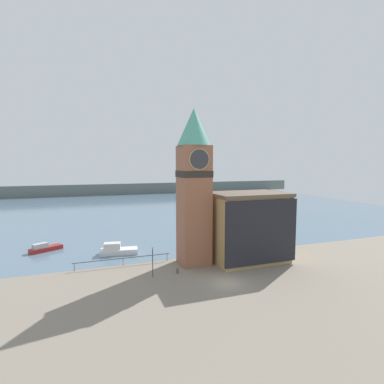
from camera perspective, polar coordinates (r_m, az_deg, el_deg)
The scene contains 10 objects.
ground_plane at distance 37.77m, azimuth 6.73°, elevation -16.83°, with size 160.00×160.00×0.00m, color gray.
water at distance 104.20m, azimuth -10.89°, elevation -2.55°, with size 160.00×120.00×0.00m.
far_shoreline at distance 143.37m, azimuth -13.38°, elevation 0.56°, with size 180.00×3.00×5.00m.
pier_railing at distance 44.09m, azimuth -13.01°, elevation -12.30°, with size 13.37×0.08×1.09m.
clock_tower at distance 41.99m, azimuth 0.37°, elevation 1.80°, with size 4.66×4.66×21.91m.
pier_building at distance 45.02m, azimuth 10.64°, elevation -6.49°, with size 11.00×7.76×10.09m.
boat_near at distance 49.69m, azimuth -14.04°, elevation -10.65°, with size 6.01×2.98×1.84m.
boat_far at distance 55.32m, azimuth -26.27°, elevation -9.56°, with size 5.14×3.79×1.42m.
mooring_bollard_near at distance 40.38m, azimuth -2.80°, elevation -14.68°, with size 0.31×0.31×0.75m.
lamp_post at distance 38.79m, azimuth -7.52°, elevation -11.90°, with size 0.32×0.32×3.96m.
Camera 1 is at (-15.71, -31.24, 14.29)m, focal length 28.00 mm.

